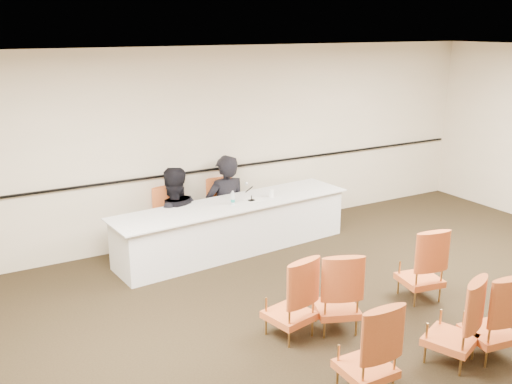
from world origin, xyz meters
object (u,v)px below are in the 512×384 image
(water_bottle, at_px, (233,198))
(aud_chair_back_right, at_px, (492,314))
(aud_chair_back_left, at_px, (367,347))
(microphone, at_px, (251,192))
(panelist_main, at_px, (226,213))
(drinking_glass, at_px, (233,201))
(aud_chair_back_mid, at_px, (452,319))
(panelist_main_chair, at_px, (226,209))
(panelist_second, at_px, (174,225))
(aud_chair_front_left, at_px, (290,296))
(panel_table, at_px, (234,227))
(panelist_second_chair, at_px, (173,219))
(aud_chair_front_right, at_px, (421,263))
(coffee_cup, at_px, (271,193))
(aud_chair_front_mid, at_px, (337,290))

(water_bottle, distance_m, aud_chair_back_right, 3.94)
(aud_chair_back_left, bearing_deg, microphone, 78.11)
(panelist_main, height_order, aud_chair_back_right, panelist_main)
(microphone, relative_size, drinking_glass, 2.68)
(aud_chair_back_mid, bearing_deg, panelist_main_chair, 72.82)
(panelist_second, xyz_separation_m, drinking_glass, (0.74, -0.53, 0.42))
(aud_chair_front_left, bearing_deg, aud_chair_back_right, -52.30)
(water_bottle, distance_m, aud_chair_front_left, 2.54)
(panel_table, relative_size, aud_chair_back_left, 3.96)
(panelist_second_chair, xyz_separation_m, water_bottle, (0.73, -0.56, 0.38))
(panelist_main_chair, xyz_separation_m, aud_chair_back_left, (-0.72, -4.28, 0.00))
(panelist_second_chair, relative_size, drinking_glass, 9.50)
(drinking_glass, relative_size, aud_chair_front_right, 0.11)
(aud_chair_front_left, bearing_deg, panelist_main, 63.94)
(drinking_glass, bearing_deg, panelist_main, 72.83)
(panelist_second_chair, bearing_deg, aud_chair_front_left, -92.07)
(panelist_second, xyz_separation_m, aud_chair_back_left, (0.21, -4.20, 0.09))
(microphone, height_order, aud_chair_back_mid, microphone)
(panelist_second_chair, relative_size, coffee_cup, 7.89)
(aud_chair_front_right, bearing_deg, panelist_second_chair, 134.25)
(panelist_main_chair, height_order, aud_chair_front_left, same)
(aud_chair_front_mid, bearing_deg, panelist_main_chair, 107.11)
(water_bottle, xyz_separation_m, drinking_glass, (0.01, 0.03, -0.05))
(aud_chair_back_right, bearing_deg, panelist_main_chair, 109.14)
(coffee_cup, xyz_separation_m, aud_chair_front_left, (-1.27, -2.49, -0.34))
(microphone, height_order, aud_chair_back_left, microphone)
(water_bottle, relative_size, aud_chair_back_right, 0.22)
(panel_table, height_order, aud_chair_front_right, aud_chair_front_right)
(microphone, height_order, aud_chair_front_mid, microphone)
(panel_table, distance_m, aud_chair_front_mid, 2.65)
(coffee_cup, xyz_separation_m, aud_chair_back_mid, (-0.13, -3.72, -0.34))
(aud_chair_back_left, bearing_deg, aud_chair_back_right, -4.48)
(panelist_main_chair, relative_size, aud_chair_back_mid, 1.00)
(microphone, bearing_deg, panelist_main_chair, 97.55)
(aud_chair_back_left, bearing_deg, water_bottle, 82.99)
(aud_chair_front_mid, bearing_deg, microphone, 103.37)
(aud_chair_back_left, bearing_deg, aud_chair_back_mid, -0.77)
(drinking_glass, bearing_deg, aud_chair_back_right, -75.53)
(microphone, height_order, aud_chair_back_right, microphone)
(panelist_second, bearing_deg, aud_chair_front_left, 101.59)
(panelist_second, distance_m, aud_chair_front_mid, 3.21)
(water_bottle, bearing_deg, panelist_second, 142.65)
(aud_chair_back_right, bearing_deg, panel_table, 112.80)
(drinking_glass, bearing_deg, panelist_second_chair, 144.47)
(aud_chair_back_left, bearing_deg, aud_chair_front_right, 33.14)
(aud_chair_front_mid, height_order, aud_chair_back_left, same)
(panelist_second, height_order, panelist_second_chair, panelist_second)
(aud_chair_front_mid, bearing_deg, panelist_second, 123.74)
(panelist_main, xyz_separation_m, microphone, (0.12, -0.62, 0.48))
(drinking_glass, bearing_deg, aud_chair_front_mid, -91.20)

